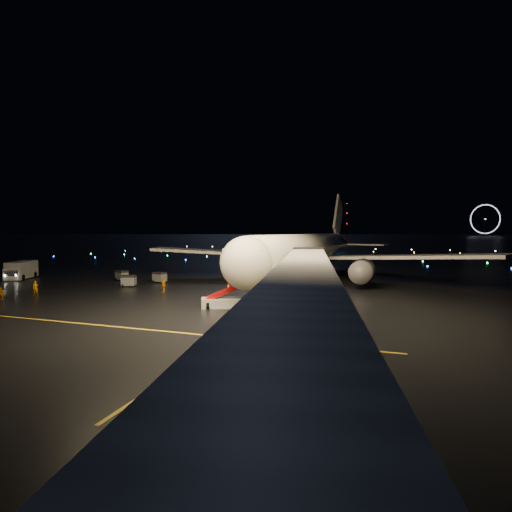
{
  "coord_description": "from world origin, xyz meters",
  "views": [
    {
      "loc": [
        23.88,
        -38.51,
        8.37
      ],
      "look_at": [
        6.55,
        12.0,
        5.0
      ],
      "focal_mm": 28.0,
      "sensor_mm": 36.0,
      "label": 1
    }
  ],
  "objects_px": {
    "crew_c": "(164,285)",
    "baggage_cart_1": "(129,281)",
    "pushback_tug": "(280,315)",
    "crew_b": "(1,294)",
    "crew_a": "(35,288)",
    "belt_loader": "(223,292)",
    "airliner": "(312,232)",
    "service_truck": "(22,270)",
    "baggage_cart_0": "(160,277)",
    "baggage_cart_2": "(122,275)"
  },
  "relations": [
    {
      "from": "crew_c",
      "to": "baggage_cart_1",
      "type": "distance_m",
      "value": 8.75
    },
    {
      "from": "pushback_tug",
      "to": "crew_b",
      "type": "relative_size",
      "value": 2.46
    },
    {
      "from": "baggage_cart_1",
      "to": "crew_a",
      "type": "bearing_deg",
      "value": -145.65
    },
    {
      "from": "belt_loader",
      "to": "crew_b",
      "type": "bearing_deg",
      "value": 164.55
    },
    {
      "from": "airliner",
      "to": "service_truck",
      "type": "distance_m",
      "value": 50.88
    },
    {
      "from": "belt_loader",
      "to": "baggage_cart_1",
      "type": "xyz_separation_m",
      "value": [
        -20.06,
        10.44,
        -0.82
      ]
    },
    {
      "from": "crew_c",
      "to": "baggage_cart_0",
      "type": "bearing_deg",
      "value": -153.23
    },
    {
      "from": "baggage_cart_2",
      "to": "belt_loader",
      "type": "bearing_deg",
      "value": -10.63
    },
    {
      "from": "baggage_cart_2",
      "to": "service_truck",
      "type": "bearing_deg",
      "value": -146.91
    },
    {
      "from": "crew_a",
      "to": "crew_c",
      "type": "relative_size",
      "value": 0.92
    },
    {
      "from": "crew_a",
      "to": "baggage_cart_0",
      "type": "relative_size",
      "value": 0.9
    },
    {
      "from": "service_truck",
      "to": "crew_a",
      "type": "bearing_deg",
      "value": -60.74
    },
    {
      "from": "crew_b",
      "to": "baggage_cart_1",
      "type": "distance_m",
      "value": 16.62
    },
    {
      "from": "belt_loader",
      "to": "crew_b",
      "type": "xyz_separation_m",
      "value": [
        -27.3,
        -4.52,
        -0.89
      ]
    },
    {
      "from": "service_truck",
      "to": "baggage_cart_0",
      "type": "xyz_separation_m",
      "value": [
        25.62,
        3.4,
        -0.71
      ]
    },
    {
      "from": "airliner",
      "to": "baggage_cart_1",
      "type": "height_order",
      "value": "airliner"
    },
    {
      "from": "service_truck",
      "to": "crew_a",
      "type": "xyz_separation_m",
      "value": [
        16.74,
        -12.37,
        -0.67
      ]
    },
    {
      "from": "service_truck",
      "to": "belt_loader",
      "type": "bearing_deg",
      "value": -40.34
    },
    {
      "from": "pushback_tug",
      "to": "belt_loader",
      "type": "xyz_separation_m",
      "value": [
        -8.04,
        5.83,
        0.76
      ]
    },
    {
      "from": "belt_loader",
      "to": "service_truck",
      "type": "distance_m",
      "value": 45.67
    },
    {
      "from": "pushback_tug",
      "to": "baggage_cart_0",
      "type": "bearing_deg",
      "value": 143.8
    },
    {
      "from": "pushback_tug",
      "to": "crew_b",
      "type": "bearing_deg",
      "value": -178.59
    },
    {
      "from": "crew_a",
      "to": "baggage_cart_1",
      "type": "distance_m",
      "value": 12.4
    },
    {
      "from": "crew_a",
      "to": "crew_b",
      "type": "xyz_separation_m",
      "value": [
        -0.15,
        -4.79,
        -0.1
      ]
    },
    {
      "from": "service_truck",
      "to": "baggage_cart_2",
      "type": "xyz_separation_m",
      "value": [
        18.08,
        3.66,
        -0.71
      ]
    },
    {
      "from": "service_truck",
      "to": "crew_b",
      "type": "distance_m",
      "value": 23.88
    },
    {
      "from": "crew_c",
      "to": "crew_a",
      "type": "bearing_deg",
      "value": -74.27
    },
    {
      "from": "service_truck",
      "to": "crew_a",
      "type": "relative_size",
      "value": 4.77
    },
    {
      "from": "belt_loader",
      "to": "baggage_cart_2",
      "type": "xyz_separation_m",
      "value": [
        -25.8,
        16.3,
        -0.83
      ]
    },
    {
      "from": "belt_loader",
      "to": "baggage_cart_1",
      "type": "height_order",
      "value": "belt_loader"
    },
    {
      "from": "service_truck",
      "to": "baggage_cart_0",
      "type": "bearing_deg",
      "value": -16.72
    },
    {
      "from": "crew_c",
      "to": "baggage_cart_0",
      "type": "height_order",
      "value": "crew_c"
    },
    {
      "from": "crew_a",
      "to": "baggage_cart_1",
      "type": "height_order",
      "value": "crew_a"
    },
    {
      "from": "crew_a",
      "to": "pushback_tug",
      "type": "bearing_deg",
      "value": -57.78
    },
    {
      "from": "belt_loader",
      "to": "baggage_cart_0",
      "type": "bearing_deg",
      "value": 113.87
    },
    {
      "from": "crew_c",
      "to": "belt_loader",
      "type": "bearing_deg",
      "value": 50.47
    },
    {
      "from": "belt_loader",
      "to": "baggage_cart_0",
      "type": "distance_m",
      "value": 24.32
    },
    {
      "from": "service_truck",
      "to": "baggage_cart_1",
      "type": "height_order",
      "value": "service_truck"
    },
    {
      "from": "crew_c",
      "to": "crew_b",
      "type": "bearing_deg",
      "value": -61.39
    },
    {
      "from": "baggage_cart_0",
      "to": "baggage_cart_1",
      "type": "relative_size",
      "value": 0.98
    },
    {
      "from": "crew_c",
      "to": "baggage_cart_0",
      "type": "distance_m",
      "value": 10.9
    },
    {
      "from": "belt_loader",
      "to": "crew_c",
      "type": "relative_size",
      "value": 3.59
    },
    {
      "from": "belt_loader",
      "to": "crew_a",
      "type": "bearing_deg",
      "value": 154.58
    },
    {
      "from": "airliner",
      "to": "crew_a",
      "type": "relative_size",
      "value": 32.61
    },
    {
      "from": "airliner",
      "to": "crew_c",
      "type": "xyz_separation_m",
      "value": [
        -16.5,
        -19.61,
        -7.21
      ]
    },
    {
      "from": "service_truck",
      "to": "baggage_cart_0",
      "type": "distance_m",
      "value": 25.85
    },
    {
      "from": "service_truck",
      "to": "crew_b",
      "type": "height_order",
      "value": "service_truck"
    },
    {
      "from": "airliner",
      "to": "pushback_tug",
      "type": "distance_m",
      "value": 33.58
    },
    {
      "from": "pushback_tug",
      "to": "belt_loader",
      "type": "bearing_deg",
      "value": 147.57
    },
    {
      "from": "baggage_cart_0",
      "to": "pushback_tug",
      "type": "bearing_deg",
      "value": -27.99
    }
  ]
}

